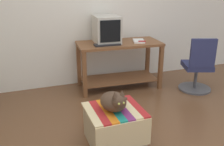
% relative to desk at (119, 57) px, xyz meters
% --- Properties ---
extents(ground_plane, '(14.00, 14.00, 0.00)m').
position_rel_desk_xyz_m(ground_plane, '(-0.41, -1.60, -0.52)').
color(ground_plane, brown).
extents(back_wall, '(8.00, 0.10, 2.60)m').
position_rel_desk_xyz_m(back_wall, '(-0.41, 0.45, 0.78)').
color(back_wall, silver).
rests_on(back_wall, ground_plane).
extents(desk, '(1.37, 0.69, 0.77)m').
position_rel_desk_xyz_m(desk, '(0.00, 0.00, 0.00)').
color(desk, brown).
rests_on(desk, ground_plane).
extents(tv_monitor, '(0.41, 0.50, 0.42)m').
position_rel_desk_xyz_m(tv_monitor, '(-0.19, 0.08, 0.45)').
color(tv_monitor, '#BCB7A8').
rests_on(tv_monitor, desk).
extents(keyboard, '(0.41, 0.17, 0.02)m').
position_rel_desk_xyz_m(keyboard, '(-0.24, -0.12, 0.26)').
color(keyboard, black).
rests_on(keyboard, desk).
extents(book, '(0.24, 0.30, 0.03)m').
position_rel_desk_xyz_m(book, '(0.31, -0.07, 0.26)').
color(book, white).
rests_on(book, desk).
extents(ottoman_with_blanket, '(0.60, 0.57, 0.40)m').
position_rel_desk_xyz_m(ottoman_with_blanket, '(-0.62, -1.45, -0.32)').
color(ottoman_with_blanket, tan).
rests_on(ottoman_with_blanket, ground_plane).
extents(cat, '(0.38, 0.38, 0.27)m').
position_rel_desk_xyz_m(cat, '(-0.63, -1.47, -0.01)').
color(cat, '#473323').
rests_on(cat, ottoman_with_blanket).
extents(office_chair, '(0.53, 0.54, 0.89)m').
position_rel_desk_xyz_m(office_chair, '(1.12, -0.58, -0.13)').
color(office_chair, '#4C4C51').
rests_on(office_chair, ground_plane).
extents(stapler, '(0.12, 0.07, 0.04)m').
position_rel_desk_xyz_m(stapler, '(0.31, -0.18, 0.27)').
color(stapler, '#A31E1E').
rests_on(stapler, desk).
extents(pen, '(0.12, 0.09, 0.01)m').
position_rel_desk_xyz_m(pen, '(0.42, 0.04, 0.25)').
color(pen, black).
rests_on(pen, desk).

